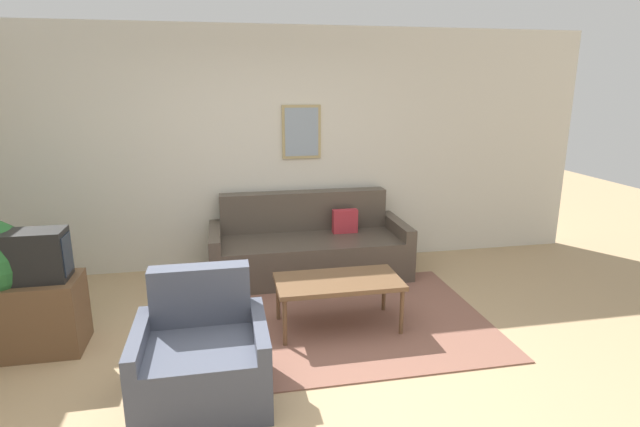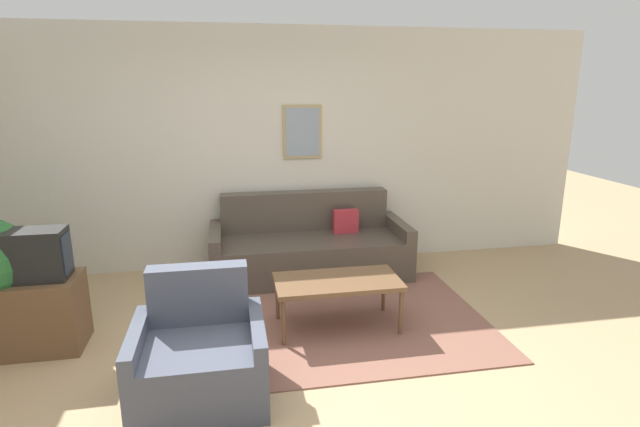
# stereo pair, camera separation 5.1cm
# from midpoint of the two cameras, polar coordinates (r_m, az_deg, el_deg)

# --- Properties ---
(ground_plane) EXTENTS (16.00, 16.00, 0.00)m
(ground_plane) POSITION_cam_midpoint_polar(r_m,az_deg,el_deg) (3.81, -4.28, -18.53)
(ground_plane) COLOR tan
(area_rug) EXTENTS (2.89, 1.95, 0.01)m
(area_rug) POSITION_cam_midpoint_polar(r_m,az_deg,el_deg) (4.58, 0.80, -12.30)
(area_rug) COLOR brown
(area_rug) RESTS_ON ground_plane
(wall_back) EXTENTS (8.00, 0.09, 2.70)m
(wall_back) POSITION_cam_midpoint_polar(r_m,az_deg,el_deg) (5.73, -7.33, 7.21)
(wall_back) COLOR beige
(wall_back) RESTS_ON ground_plane
(couch) EXTENTS (2.15, 0.90, 0.88)m
(couch) POSITION_cam_midpoint_polar(r_m,az_deg,el_deg) (5.58, -0.97, -3.96)
(couch) COLOR #4C4238
(couch) RESTS_ON ground_plane
(coffee_table) EXTENTS (1.07, 0.55, 0.45)m
(coffee_table) POSITION_cam_midpoint_polar(r_m,az_deg,el_deg) (4.33, 2.33, -8.01)
(coffee_table) COLOR brown
(coffee_table) RESTS_ON ground_plane
(tv_stand) EXTENTS (0.80, 0.45, 0.60)m
(tv_stand) POSITION_cam_midpoint_polar(r_m,az_deg,el_deg) (4.65, -30.00, -9.99)
(tv_stand) COLOR brown
(tv_stand) RESTS_ON ground_plane
(tv) EXTENTS (0.68, 0.28, 0.40)m
(tv) POSITION_cam_midpoint_polar(r_m,az_deg,el_deg) (4.48, -30.78, -4.15)
(tv) COLOR black
(tv) RESTS_ON tv_stand
(armchair) EXTENTS (0.87, 0.76, 0.85)m
(armchair) POSITION_cam_midpoint_polar(r_m,az_deg,el_deg) (3.61, -13.16, -15.71)
(armchair) COLOR #474C5B
(armchair) RESTS_ON ground_plane
(potted_plant_by_window) EXTENTS (0.56, 0.56, 0.84)m
(potted_plant_by_window) POSITION_cam_midpoint_polar(r_m,az_deg,el_deg) (5.27, -31.50, -4.71)
(potted_plant_by_window) COLOR #935638
(potted_plant_by_window) RESTS_ON ground_plane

